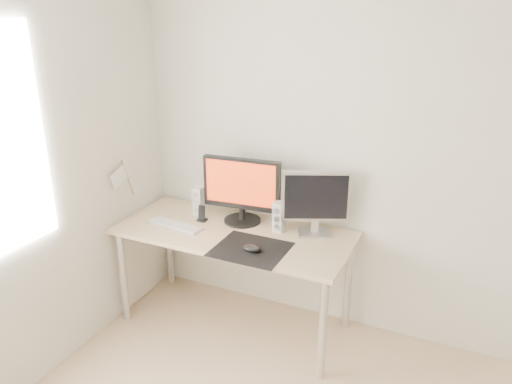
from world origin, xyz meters
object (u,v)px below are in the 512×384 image
(speaker_left, at_px, (199,201))
(phone_dock, at_px, (202,216))
(mouse, at_px, (252,249))
(desk, at_px, (234,241))
(second_monitor, at_px, (316,200))
(keyboard, at_px, (175,225))
(main_monitor, at_px, (242,188))
(speaker_right, at_px, (279,217))

(speaker_left, distance_m, phone_dock, 0.14)
(mouse, relative_size, desk, 0.07)
(desk, relative_size, phone_dock, 13.77)
(second_monitor, relative_size, speaker_left, 2.07)
(keyboard, bearing_deg, second_monitor, 17.95)
(main_monitor, xyz_separation_m, speaker_right, (0.29, -0.03, -0.15))
(main_monitor, relative_size, phone_dock, 4.75)
(desk, xyz_separation_m, second_monitor, (0.51, 0.20, 0.32))
(speaker_left, xyz_separation_m, phone_dock, (0.08, -0.10, -0.07))
(mouse, distance_m, phone_dock, 0.59)
(main_monitor, bearing_deg, desk, -85.18)
(main_monitor, distance_m, speaker_left, 0.37)
(main_monitor, bearing_deg, second_monitor, 4.13)
(keyboard, relative_size, phone_dock, 3.70)
(speaker_right, bearing_deg, second_monitor, 16.82)
(main_monitor, bearing_deg, mouse, -56.32)
(desk, relative_size, second_monitor, 3.68)
(speaker_left, distance_m, speaker_right, 0.64)
(mouse, distance_m, desk, 0.35)
(mouse, xyz_separation_m, keyboard, (-0.65, 0.13, -0.02))
(speaker_left, height_order, phone_dock, speaker_left)
(keyboard, xyz_separation_m, phone_dock, (0.12, 0.16, 0.03))
(second_monitor, bearing_deg, phone_dock, -170.08)
(speaker_right, bearing_deg, speaker_left, 177.60)
(second_monitor, bearing_deg, mouse, -122.10)
(main_monitor, relative_size, speaker_right, 2.63)
(mouse, distance_m, speaker_right, 0.36)
(main_monitor, relative_size, second_monitor, 1.27)
(speaker_left, bearing_deg, phone_dock, -50.72)
(mouse, height_order, phone_dock, phone_dock)
(speaker_left, bearing_deg, speaker_right, -2.40)
(desk, bearing_deg, second_monitor, 21.16)
(speaker_right, relative_size, phone_dock, 1.81)
(speaker_left, height_order, speaker_right, same)
(desk, bearing_deg, main_monitor, 94.82)
(desk, height_order, speaker_left, speaker_left)
(desk, xyz_separation_m, keyboard, (-0.40, -0.10, 0.09))
(second_monitor, relative_size, speaker_right, 2.07)
(desk, distance_m, phone_dock, 0.31)
(speaker_left, relative_size, speaker_right, 1.00)
(second_monitor, relative_size, keyboard, 1.01)
(second_monitor, height_order, speaker_left, second_monitor)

